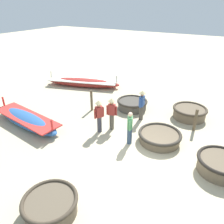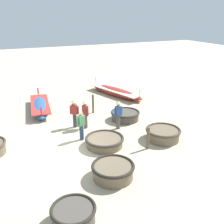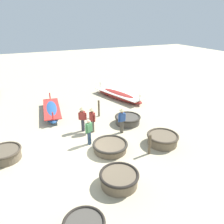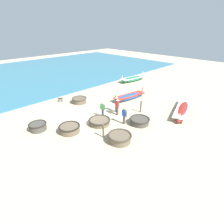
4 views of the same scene
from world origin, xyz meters
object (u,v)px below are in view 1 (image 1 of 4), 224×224
fisherman_crouching (142,103)px  mooring_post_shoreline (195,120)px  coracle_weathered (160,137)px  coracle_beside_post (190,112)px  fisherman_standing_left (130,127)px  long_boat_red_hull (27,120)px  coracle_upturned (50,205)px  long_boat_blue_hull (83,82)px  fisherman_by_coracle (112,112)px  mooring_post_mid_beach (92,100)px  coracle_center (221,164)px  fisherman_with_hat (99,114)px  coracle_far_left (132,104)px

fisherman_crouching → mooring_post_shoreline: size_ratio=1.44×
coracle_weathered → coracle_beside_post: bearing=-11.5°
fisherman_standing_left → coracle_beside_post: bearing=-24.3°
long_boat_red_hull → fisherman_crouching: bearing=-54.1°
long_boat_red_hull → coracle_upturned: bearing=-123.7°
coracle_beside_post → long_boat_blue_hull: long_boat_blue_hull is taller
fisherman_by_coracle → mooring_post_mid_beach: fisherman_by_coracle is taller
coracle_center → mooring_post_mid_beach: mooring_post_mid_beach is taller
coracle_weathered → fisherman_by_coracle: (-0.14, 2.44, 0.69)m
coracle_upturned → mooring_post_shoreline: (7.09, -2.68, 0.26)m
fisherman_by_coracle → coracle_center: bearing=-96.8°
fisherman_with_hat → mooring_post_shoreline: fisherman_with_hat is taller
coracle_far_left → mooring_post_mid_beach: (-1.37, 1.96, 0.32)m
fisherman_with_hat → fisherman_standing_left: 1.72m
coracle_beside_post → long_boat_red_hull: size_ratio=0.39×
fisherman_standing_left → mooring_post_shoreline: 3.48m
coracle_far_left → mooring_post_mid_beach: size_ratio=1.44×
fisherman_by_coracle → mooring_post_shoreline: (1.94, -3.60, -0.38)m
coracle_center → long_boat_red_hull: long_boat_red_hull is taller
fisherman_by_coracle → mooring_post_shoreline: size_ratio=1.44×
coracle_center → long_boat_red_hull: size_ratio=0.37×
coracle_upturned → fisherman_standing_left: 4.52m
fisherman_by_coracle → fisherman_standing_left: (-0.68, -1.32, -0.12)m
coracle_beside_post → fisherman_with_hat: 5.11m
long_boat_blue_hull → fisherman_standing_left: 8.10m
coracle_beside_post → mooring_post_shoreline: (-1.25, -0.53, 0.25)m
coracle_far_left → fisherman_crouching: 1.53m
fisherman_standing_left → long_boat_red_hull: bearing=102.5°
coracle_far_left → fisherman_by_coracle: bearing=-177.0°
coracle_far_left → coracle_weathered: 3.58m
fisherman_by_coracle → coracle_beside_post: bearing=-43.8°
fisherman_standing_left → coracle_weathered: bearing=-53.9°
long_boat_red_hull → fisherman_by_coracle: size_ratio=2.84×
coracle_weathered → fisherman_standing_left: bearing=126.1°
coracle_center → fisherman_standing_left: bearing=91.2°
fisherman_crouching → coracle_upturned: bearing=-179.5°
fisherman_crouching → coracle_far_left: bearing=46.0°
coracle_far_left → fisherman_with_hat: fisherman_with_hat is taller
fisherman_crouching → mooring_post_mid_beach: (-0.41, 2.96, -0.33)m
coracle_beside_post → fisherman_by_coracle: fisherman_by_coracle is taller
coracle_far_left → long_boat_blue_hull: long_boat_blue_hull is taller
fisherman_with_hat → fisherman_standing_left: fisherman_with_hat is taller
fisherman_with_hat → long_boat_blue_hull: bearing=44.0°
fisherman_crouching → mooring_post_mid_beach: bearing=97.8°
fisherman_with_hat → mooring_post_shoreline: (2.46, -3.98, -0.38)m
fisherman_with_hat → mooring_post_mid_beach: fisherman_with_hat is taller
coracle_center → fisherman_crouching: fisherman_crouching is taller
long_boat_red_hull → fisherman_standing_left: (1.18, -5.33, 0.54)m
coracle_beside_post → coracle_center: 4.29m
fisherman_by_coracle → mooring_post_shoreline: fisherman_by_coracle is taller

